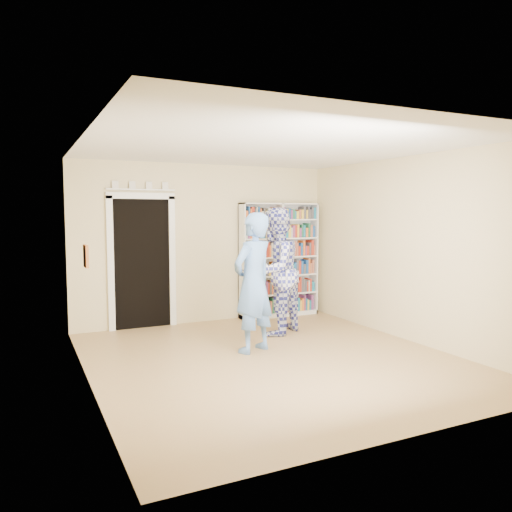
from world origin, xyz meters
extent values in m
plane|color=#AA8152|center=(0.00, 0.00, 0.00)|extent=(5.00, 5.00, 0.00)
plane|color=white|center=(0.00, 0.00, 2.70)|extent=(5.00, 5.00, 0.00)
plane|color=beige|center=(0.00, 2.50, 1.35)|extent=(4.50, 0.00, 4.50)
plane|color=beige|center=(-2.25, 0.00, 1.35)|extent=(0.00, 5.00, 5.00)
plane|color=beige|center=(2.25, 0.00, 1.35)|extent=(0.00, 5.00, 5.00)
cube|color=white|center=(1.35, 2.34, 1.03)|extent=(1.49, 0.28, 2.05)
cube|color=white|center=(1.35, 2.34, 1.03)|extent=(0.02, 0.28, 2.05)
cube|color=black|center=(-1.10, 2.48, 1.05)|extent=(0.90, 0.03, 2.10)
cube|color=white|center=(-1.60, 2.47, 1.05)|extent=(0.10, 0.06, 2.20)
cube|color=white|center=(-0.60, 2.47, 1.05)|extent=(0.10, 0.06, 2.20)
cube|color=white|center=(-1.10, 2.47, 2.15)|extent=(1.10, 0.06, 0.10)
cube|color=white|center=(-1.10, 2.46, 2.25)|extent=(1.10, 0.08, 0.02)
cube|color=brown|center=(-2.23, 0.20, 1.40)|extent=(0.03, 0.25, 0.25)
imported|color=#5A87C9|center=(-0.07, 0.43, 0.94)|extent=(0.81, 0.69, 1.88)
imported|color=navy|center=(0.66, 1.18, 0.98)|extent=(1.20, 1.13, 1.96)
cube|color=white|center=(0.77, 0.93, 0.89)|extent=(0.17, 0.10, 0.26)
camera|label=1|loc=(-2.90, -5.58, 1.88)|focal=35.00mm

